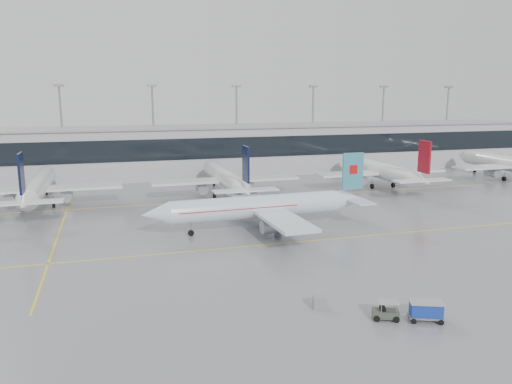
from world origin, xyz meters
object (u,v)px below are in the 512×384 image
object	(u,v)px
air_canada_jet	(264,207)
baggage_tug	(386,313)
baggage_cart	(426,310)
gse_unit	(320,302)

from	to	relation	value
air_canada_jet	baggage_tug	size ratio (longest dim) A/B	10.09
air_canada_jet	baggage_cart	size ratio (longest dim) A/B	10.57
air_canada_jet	gse_unit	bearing A→B (deg)	81.05
baggage_tug	gse_unit	size ratio (longest dim) A/B	2.87
gse_unit	air_canada_jet	bearing A→B (deg)	98.33
baggage_tug	gse_unit	bearing A→B (deg)	163.45
gse_unit	baggage_tug	bearing A→B (deg)	-23.51
baggage_tug	baggage_cart	distance (m)	3.63
air_canada_jet	gse_unit	xyz separation A→B (m)	(-3.35, -28.83, -2.92)
baggage_tug	gse_unit	distance (m)	6.24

